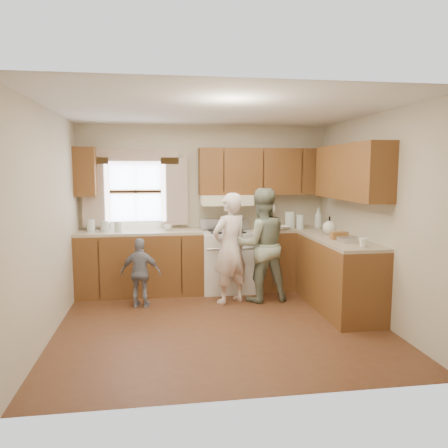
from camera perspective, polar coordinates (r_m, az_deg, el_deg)
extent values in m
plane|color=#502A18|center=(5.36, -0.44, -12.86)|extent=(3.80, 3.80, 0.00)
plane|color=white|center=(5.08, -0.47, 14.70)|extent=(3.80, 3.80, 0.00)
plane|color=beige|center=(6.80, -2.52, 2.22)|extent=(3.80, 0.00, 3.80)
plane|color=beige|center=(3.36, 3.73, -2.86)|extent=(3.80, 0.00, 3.80)
plane|color=beige|center=(5.16, -21.84, 0.15)|extent=(0.00, 3.50, 3.50)
plane|color=beige|center=(5.65, 18.99, 0.84)|extent=(0.00, 3.50, 3.50)
cube|color=#44270E|center=(6.59, -10.83, -5.10)|extent=(1.82, 0.60, 0.90)
cube|color=#44270E|center=(6.88, 8.57, -4.53)|extent=(1.22, 0.60, 0.90)
cube|color=#452110|center=(5.95, 14.64, -6.53)|extent=(0.60, 1.65, 0.90)
cube|color=tan|center=(6.51, -10.93, -1.05)|extent=(1.82, 0.60, 0.04)
cube|color=tan|center=(6.80, 8.65, -0.65)|extent=(1.22, 0.60, 0.04)
cube|color=tan|center=(5.86, 14.79, -2.05)|extent=(0.60, 1.65, 0.04)
cube|color=#44270E|center=(6.76, 5.27, 6.84)|extent=(2.00, 0.33, 0.70)
cube|color=#452110|center=(6.65, -17.66, 6.53)|extent=(0.30, 0.33, 0.70)
cube|color=#452110|center=(5.84, 16.29, 6.54)|extent=(0.33, 1.65, 0.70)
cube|color=beige|center=(6.60, 0.28, 3.17)|extent=(0.76, 0.45, 0.15)
cube|color=silver|center=(6.73, -11.46, 4.17)|extent=(0.90, 0.03, 0.90)
cube|color=#EEA646|center=(6.74, -16.42, 4.03)|extent=(0.40, 0.05, 1.02)
cube|color=#EEA646|center=(6.68, -6.49, 4.25)|extent=(0.40, 0.05, 1.02)
cube|color=#EEA646|center=(6.68, -11.59, 8.61)|extent=(1.30, 0.05, 0.22)
cylinder|color=white|center=(6.86, 5.49, 2.00)|extent=(0.27, 0.12, 0.12)
imported|color=silver|center=(6.49, -7.36, -0.43)|extent=(0.13, 0.13, 0.09)
imported|color=silver|center=(6.84, 12.20, 0.81)|extent=(0.13, 0.13, 0.31)
imported|color=silver|center=(6.56, 7.74, -0.49)|extent=(0.29, 0.29, 0.05)
imported|color=silver|center=(5.31, 17.74, -2.30)|extent=(0.12, 0.12, 0.11)
cylinder|color=silver|center=(6.55, -17.02, -0.18)|extent=(0.11, 0.11, 0.18)
cylinder|color=silver|center=(6.54, -15.29, -0.28)|extent=(0.10, 0.10, 0.15)
cube|color=olive|center=(6.50, 5.77, -0.70)|extent=(0.24, 0.18, 0.02)
cube|color=orange|center=(6.62, 5.58, -0.15)|extent=(0.20, 0.14, 0.11)
cylinder|color=silver|center=(6.72, 8.62, 0.54)|extent=(0.15, 0.15, 0.26)
cylinder|color=silver|center=(6.71, 9.90, 0.30)|extent=(0.11, 0.11, 0.21)
sphere|color=silver|center=(6.19, 13.60, -0.46)|extent=(0.19, 0.19, 0.19)
cube|color=olive|center=(5.81, 14.79, -1.46)|extent=(0.21, 0.11, 0.10)
cube|color=silver|center=(5.57, 16.19, -2.02)|extent=(0.28, 0.19, 0.06)
cylinder|color=silver|center=(6.48, -13.70, -0.31)|extent=(0.10, 0.10, 0.15)
cube|color=silver|center=(6.64, 0.40, -4.87)|extent=(0.76, 0.64, 0.90)
cube|color=#B7B7BC|center=(6.80, 0.06, 0.03)|extent=(0.76, 0.10, 0.16)
cylinder|color=#B7B7BC|center=(6.28, 0.85, -3.24)|extent=(0.68, 0.03, 0.03)
cube|color=#4551A1|center=(6.31, 1.33, -5.23)|extent=(0.22, 0.02, 0.42)
cylinder|color=black|center=(6.65, -1.29, -0.87)|extent=(0.18, 0.18, 0.01)
cylinder|color=black|center=(6.71, 1.76, -0.81)|extent=(0.18, 0.18, 0.01)
cylinder|color=black|center=(6.41, -1.01, -1.18)|extent=(0.18, 0.18, 0.01)
cylinder|color=black|center=(6.46, 2.16, -1.11)|extent=(0.18, 0.18, 0.01)
imported|color=silver|center=(5.97, 0.76, -3.20)|extent=(0.66, 0.58, 1.52)
imported|color=#2C4531|center=(6.09, 4.88, -2.74)|extent=(0.82, 0.66, 1.58)
imported|color=gray|center=(5.94, -10.81, -6.29)|extent=(0.58, 0.34, 0.93)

